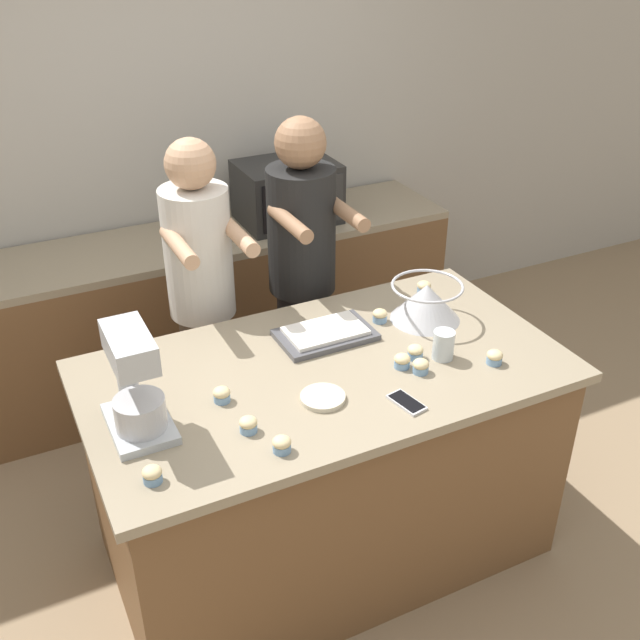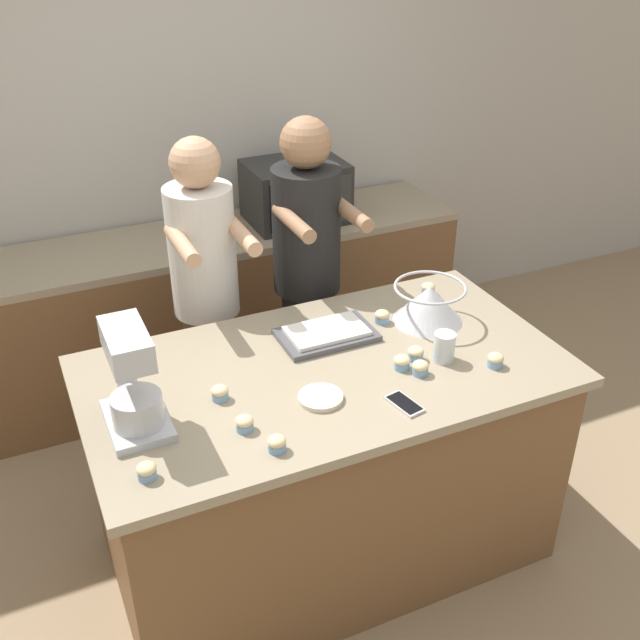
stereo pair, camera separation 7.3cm
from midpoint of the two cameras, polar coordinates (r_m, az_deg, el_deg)
name	(u,v)px [view 1 (the left image)]	position (r m, az deg, el deg)	size (l,w,h in m)	color
ground_plane	(325,545)	(3.45, -0.25, -16.76)	(16.00, 16.00, 0.00)	#937A5B
back_wall	(174,136)	(4.27, -11.58, 13.60)	(10.00, 0.06, 2.70)	#B2ADA3
island_counter	(325,462)	(3.12, -0.27, -10.80)	(1.82, 0.99, 0.94)	brown
back_counter	(207,309)	(4.30, -9.07, 0.87)	(2.80, 0.60, 0.89)	brown
person_left	(203,308)	(3.39, -9.49, 0.93)	(0.31, 0.49, 1.66)	brown
person_right	(303,283)	(3.53, -1.93, 2.82)	(0.33, 0.50, 1.69)	#232328
stand_mixer	(135,387)	(2.52, -14.75, -5.00)	(0.20, 0.30, 0.38)	#B2B7BC
mixing_bowl	(426,301)	(3.13, 7.44, 1.45)	(0.30, 0.30, 0.16)	#BCBCC1
baking_tray	(325,334)	(3.01, -0.29, -1.05)	(0.38, 0.24, 0.04)	#4C4C51
microwave_oven	(287,192)	(4.20, -3.02, 9.70)	(0.53, 0.40, 0.33)	black
cell_phone	(407,402)	(2.66, 5.83, -6.27)	(0.10, 0.15, 0.01)	silver
drinking_glass	(443,345)	(2.89, 8.68, -1.89)	(0.08, 0.08, 0.12)	silver
small_plate	(323,398)	(2.66, -0.58, -5.94)	(0.16, 0.16, 0.02)	beige
cupcake_0	(380,316)	(3.12, 3.92, 0.34)	(0.06, 0.06, 0.06)	#759EC6
cupcake_1	(282,444)	(2.43, -3.80, -9.44)	(0.06, 0.06, 0.06)	#759EC6
cupcake_2	(402,361)	(2.83, 5.54, -3.13)	(0.06, 0.06, 0.06)	#759EC6
cupcake_3	(152,474)	(2.38, -13.54, -11.38)	(0.06, 0.06, 0.06)	#759EC6
cupcake_4	(248,425)	(2.52, -6.32, -7.93)	(0.06, 0.06, 0.06)	#759EC6
cupcake_5	(495,357)	(2.91, 12.46, -2.79)	(0.06, 0.06, 0.06)	#759EC6
cupcake_6	(424,287)	(3.37, 7.31, 2.50)	(0.06, 0.06, 0.06)	#759EC6
cupcake_7	(421,366)	(2.81, 6.95, -3.51)	(0.06, 0.06, 0.06)	#759EC6
cupcake_8	(222,395)	(2.67, -8.28, -5.65)	(0.06, 0.06, 0.06)	#759EC6
cupcake_9	(415,352)	(2.89, 6.56, -2.43)	(0.06, 0.06, 0.06)	#759EC6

